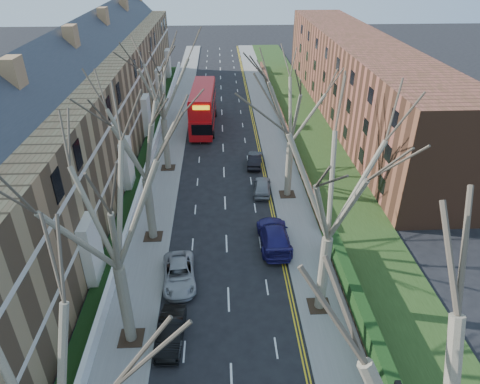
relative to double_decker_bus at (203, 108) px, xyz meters
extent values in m
cube|color=slate|center=(-3.67, -0.72, -2.34)|extent=(3.00, 102.00, 0.12)
cube|color=slate|center=(8.33, -0.72, -2.34)|extent=(3.00, 102.00, 0.12)
cube|color=#8E6B48|center=(-11.47, -8.72, 2.60)|extent=(9.00, 78.00, 10.00)
cube|color=#2A2E34|center=(-11.47, -8.72, 8.60)|extent=(4.67, 78.00, 4.67)
cube|color=silver|center=(-7.02, -8.72, 1.10)|extent=(0.12, 78.00, 0.35)
cube|color=silver|center=(-7.02, -8.72, 4.60)|extent=(0.12, 78.00, 0.35)
cube|color=brown|center=(19.83, 3.28, 2.60)|extent=(8.00, 54.00, 10.00)
cube|color=brown|center=(10.03, 3.28, -1.83)|extent=(0.35, 54.00, 0.90)
cube|color=black|center=(10.03, -37.72, -1.08)|extent=(0.70, 24.00, 1.20)
cube|color=white|center=(-5.32, -8.72, -1.78)|extent=(0.30, 78.00, 1.00)
cube|color=#203513|center=(12.83, -0.72, -2.25)|extent=(6.00, 102.00, 0.06)
cylinder|color=brown|center=(-3.37, -33.72, 0.35)|extent=(0.64, 0.64, 5.25)
cube|color=#2D2116|center=(-3.37, -33.72, -2.26)|extent=(1.40, 1.40, 0.05)
cylinder|color=brown|center=(-3.37, -23.72, 0.26)|extent=(0.64, 0.64, 5.07)
cube|color=#2D2116|center=(-3.37, -23.72, -2.26)|extent=(1.40, 1.40, 0.05)
cylinder|color=brown|center=(-3.37, -11.72, 0.35)|extent=(0.60, 0.60, 5.25)
cube|color=#2D2116|center=(-3.37, -11.72, -2.26)|extent=(1.40, 1.40, 0.05)
cylinder|color=brown|center=(8.03, -31.72, 0.35)|extent=(0.64, 0.64, 5.25)
cube|color=#2D2116|center=(8.03, -31.72, -2.26)|extent=(1.40, 1.40, 0.05)
cylinder|color=brown|center=(8.03, -17.72, 0.26)|extent=(0.60, 0.60, 5.07)
cube|color=#2D2116|center=(8.03, -17.72, -2.26)|extent=(1.40, 1.40, 0.05)
cube|color=#BB0D11|center=(0.00, 0.00, -0.88)|extent=(3.08, 11.76, 2.33)
cube|color=#BB0D11|center=(0.00, 0.00, 1.35)|extent=(3.06, 11.18, 2.12)
cube|color=black|center=(0.00, 0.00, -0.40)|extent=(3.07, 10.83, 0.96)
cube|color=black|center=(0.00, 0.00, 1.46)|extent=(3.06, 10.60, 0.96)
imported|color=black|center=(-1.05, -33.84, -1.75)|extent=(1.58, 4.01, 1.30)
imported|color=#9A9B9F|center=(-0.94, -28.86, -1.75)|extent=(2.56, 4.82, 1.29)
imported|color=navy|center=(5.94, -25.01, -1.59)|extent=(2.36, 5.59, 1.61)
imported|color=gray|center=(5.80, -17.01, -1.74)|extent=(1.97, 3.98, 1.30)
imported|color=black|center=(5.56, -11.30, -1.75)|extent=(1.82, 4.07, 1.30)
camera|label=1|loc=(2.07, -51.22, 17.40)|focal=32.00mm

